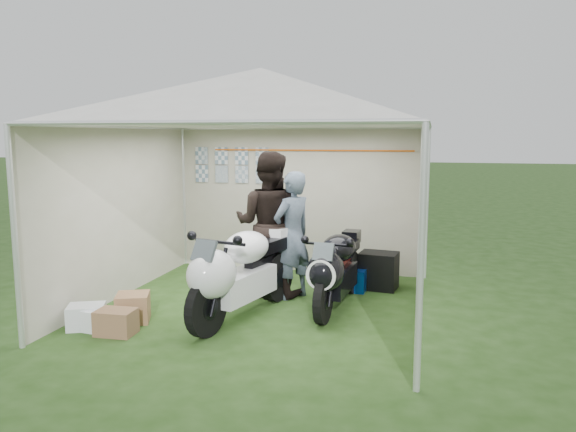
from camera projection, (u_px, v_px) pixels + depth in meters
The scene contains 12 objects.
ground at pixel (263, 306), 7.25m from camera, with size 80.00×80.00×0.00m, color #1E3C11.
canopy_tent at pixel (262, 103), 6.92m from camera, with size 5.66×5.66×3.00m.
motorcycle_white at pixel (239, 271), 6.63m from camera, with size 0.83×2.16×1.08m.
motorcycle_black at pixel (336, 268), 7.03m from camera, with size 0.53×1.96×0.96m.
paddock_stand at pixel (351, 280), 7.92m from camera, with size 0.42×0.26×0.32m, color blue.
person_dark_jacket at pixel (269, 224), 7.64m from camera, with size 0.96×0.75×1.97m, color black.
person_blue_jacket at pixel (292, 235), 7.51m from camera, with size 0.63×0.41×1.72m, color slate.
equipment_box at pixel (378, 271), 8.04m from camera, with size 0.53×0.42×0.53m, color black.
crate_0 at pixel (87, 317), 6.40m from camera, with size 0.40×0.31×0.27m, color silver.
crate_1 at pixel (133, 308), 6.63m from camera, with size 0.37×0.37×0.33m, color #8B6341.
crate_2 at pixel (98, 320), 6.33m from camera, with size 0.33×0.28×0.24m, color silver.
crate_3 at pixel (116, 322), 6.20m from camera, with size 0.42×0.30×0.28m, color brown.
Camera 1 is at (2.07, -6.71, 2.19)m, focal length 35.00 mm.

